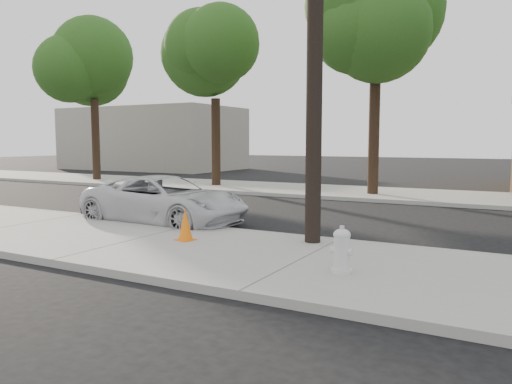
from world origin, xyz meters
TOP-DOWN VIEW (x-y plane):
  - ground at (0.00, 0.00)m, footprint 120.00×120.00m
  - near_sidewalk at (0.00, -4.30)m, footprint 90.00×4.40m
  - far_sidewalk at (0.00, 8.50)m, footprint 90.00×5.00m
  - curb_near at (0.00, -2.10)m, footprint 90.00×0.12m
  - building_far at (-20.00, 20.00)m, footprint 14.00×8.00m
  - utility_pole at (3.60, -2.70)m, footprint 1.40×0.34m
  - tree_a at (-13.80, 7.85)m, footprint 4.65×4.50m
  - tree_b at (-5.81, 8.06)m, footprint 4.34×4.20m
  - tree_c at (2.22, 7.64)m, footprint 4.96×4.80m
  - police_cruiser at (-1.26, -1.67)m, footprint 4.98×2.44m
  - fire_hydrant at (4.97, -4.81)m, footprint 0.39×0.36m
  - traffic_cone at (1.07, -3.85)m, footprint 0.44×0.44m

SIDE VIEW (x-z plane):
  - ground at x=0.00m, z-range 0.00..0.00m
  - near_sidewalk at x=0.00m, z-range 0.00..0.15m
  - far_sidewalk at x=0.00m, z-range 0.00..0.15m
  - curb_near at x=0.00m, z-range -0.01..0.15m
  - traffic_cone at x=1.07m, z-range 0.14..0.84m
  - fire_hydrant at x=4.97m, z-range 0.14..0.87m
  - police_cruiser at x=-1.26m, z-range 0.00..1.36m
  - building_far at x=-20.00m, z-range 0.00..5.00m
  - utility_pole at x=3.60m, z-range 0.20..9.20m
  - tree_b at x=-5.81m, z-range 1.93..10.38m
  - tree_a at x=-13.80m, z-range 2.03..11.03m
  - tree_c at x=2.22m, z-range 2.13..11.68m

